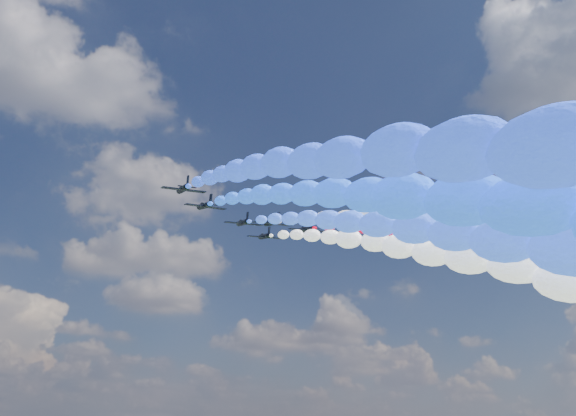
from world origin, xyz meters
name	(u,v)px	position (x,y,z in m)	size (l,w,h in m)	color
jet_0	(183,189)	(-29.15, -6.26, 88.91)	(9.85, 13.20, 2.91)	black
trail_0	(294,178)	(-29.15, -74.93, 67.18)	(6.54, 132.96, 47.60)	#264DFC
jet_1	(205,206)	(-21.67, 3.80, 88.91)	(9.85, 13.20, 2.91)	black
trail_1	(317,209)	(-21.67, -64.87, 67.18)	(6.54, 132.96, 47.60)	#1E59FF
jet_2	(243,223)	(-8.86, 14.03, 88.91)	(9.85, 13.20, 2.91)	black
trail_2	(365,236)	(-8.86, -54.64, 67.18)	(6.54, 132.96, 47.60)	#2F5DFE
jet_3	(272,223)	(-1.71, 11.39, 88.91)	(9.85, 13.20, 2.91)	black
trail_3	(412,236)	(-1.71, -57.28, 67.18)	(6.54, 132.96, 47.60)	silver
jet_4	(265,236)	(0.74, 24.56, 88.91)	(9.85, 13.20, 2.91)	black
trail_4	(386,256)	(0.74, -44.11, 67.18)	(6.54, 132.96, 47.60)	white
jet_5	(306,229)	(9.04, 13.86, 88.91)	(9.85, 13.20, 2.91)	black
trail_5	(460,246)	(9.04, -54.81, 67.18)	(6.54, 132.96, 47.60)	red
jet_6	(359,222)	(19.36, 2.56, 88.91)	(9.85, 13.20, 2.91)	black
trail_6	(556,234)	(19.36, -66.11, 67.18)	(6.54, 132.96, 47.60)	red
jet_7	(410,215)	(28.88, -6.95, 88.91)	(9.85, 13.20, 2.91)	black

